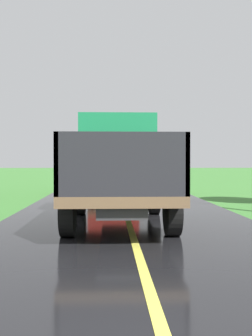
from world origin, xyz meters
The scene contains 2 objects.
banana_truck_near centered at (-0.28, 9.13, 1.47)m, with size 2.38×5.82×2.80m.
banana_truck_far centered at (-0.29, 20.33, 1.47)m, with size 2.38×5.81×2.80m.
Camera 1 is at (-0.46, -1.33, 1.57)m, focal length 43.11 mm.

